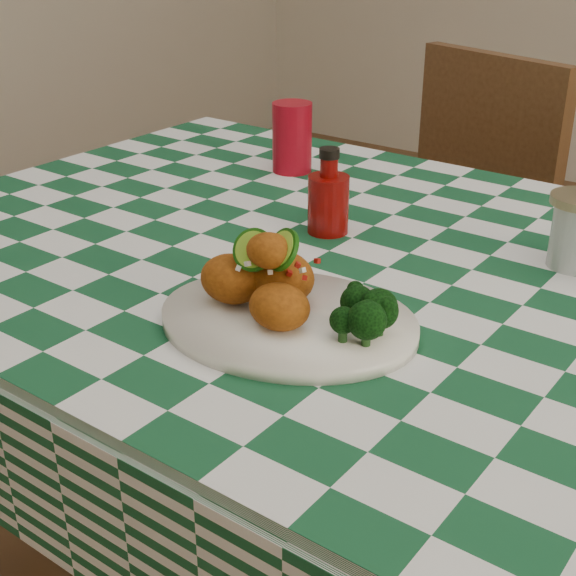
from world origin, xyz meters
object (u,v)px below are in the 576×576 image
Objects in this scene: dining_table at (375,482)px; red_tumbler at (292,137)px; plate at (288,321)px; fried_chicken_pile at (274,273)px; wooden_chair_left at (423,258)px; ketchup_bottle at (329,191)px.

red_tumbler is at bearing 143.12° from dining_table.
red_tumbler is (-0.38, 0.52, 0.06)m from plate.
fried_chicken_pile is 0.17× the size of wooden_chair_left.
plate is 2.38× the size of ketchup_bottle.
plate is (-0.01, -0.23, 0.40)m from dining_table.
dining_table is 12.32× the size of red_tumbler.
ketchup_bottle is at bearing -60.20° from wooden_chair_left.
red_tumbler is at bearing 124.39° from fried_chicken_pile.
red_tumbler is at bearing 136.43° from ketchup_bottle.
plate is at bearing -91.76° from dining_table.
dining_table is at bearing -36.88° from red_tumbler.
fried_chicken_pile is (-0.02, 0.00, 0.06)m from plate.
ketchup_bottle reaches higher than fried_chicken_pile.
fried_chicken_pile is 0.64m from red_tumbler.
ketchup_bottle is at bearing 115.43° from plate.
wooden_chair_left is (-0.27, 0.95, -0.38)m from fried_chicken_pile.
wooden_chair_left is at bearing 102.62° from ketchup_bottle.
wooden_chair_left is at bearing 106.86° from plate.
fried_chicken_pile is at bearing -55.61° from red_tumbler.
wooden_chair_left is (-0.15, 0.65, -0.38)m from ketchup_bottle.
wooden_chair_left reaches higher than dining_table.
fried_chicken_pile is 1.17× the size of ketchup_bottle.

